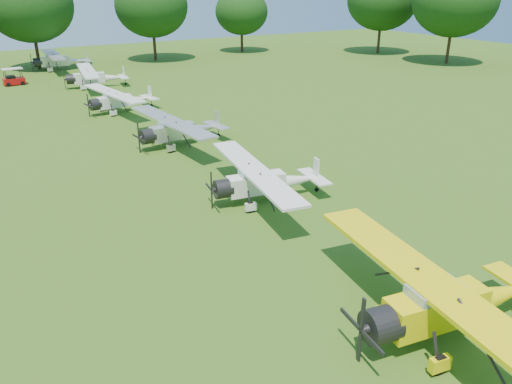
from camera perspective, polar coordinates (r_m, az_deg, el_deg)
ground at (r=24.44m, az=3.64°, el=-4.25°), size 160.00×160.00×0.00m
tree_belt at (r=24.28m, az=11.12°, el=15.16°), size 137.36×130.27×14.52m
aircraft_2 at (r=18.14m, az=21.30°, el=-11.46°), size 7.64×12.10×2.38m
aircraft_3 at (r=27.09m, az=0.98°, el=1.43°), size 6.66×10.54×2.07m
aircraft_4 at (r=37.00m, az=-8.83°, el=7.20°), size 6.84×10.90×2.14m
aircraft_5 at (r=47.95m, az=-15.33°, el=10.22°), size 6.54×10.37×2.04m
aircraft_6 at (r=60.26m, az=-18.05°, el=12.49°), size 6.97×11.06×2.17m
aircraft_7 at (r=73.94m, az=-21.59°, el=13.90°), size 7.57×12.04×2.37m
golf_cart at (r=65.10m, az=-25.99°, el=11.47°), size 2.35×1.57×1.91m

